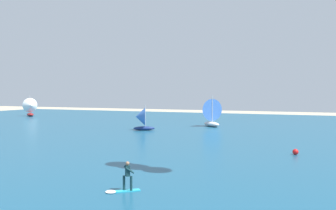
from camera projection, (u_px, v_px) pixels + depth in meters
name	position (u px, v px, depth m)	size (l,w,h in m)	color
ocean	(261.00, 134.00, 49.06)	(160.00, 90.00, 0.10)	navy
kitesurfer	(124.00, 181.00, 20.80)	(1.85, 1.70, 1.67)	#26B2CC
sailboat_mid_right	(210.00, 112.00, 60.22)	(4.39, 4.38, 4.97)	silver
sailboat_heeled_over	(141.00, 119.00, 53.79)	(3.29, 2.94, 3.69)	navy
sailboat_trailing	(31.00, 107.00, 84.73)	(4.15, 3.91, 4.62)	maroon
marker_buoy	(295.00, 152.00, 32.91)	(0.52, 0.52, 0.52)	red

